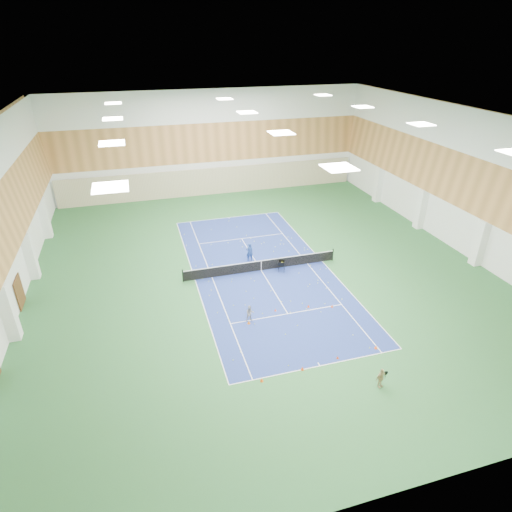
{
  "coord_description": "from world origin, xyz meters",
  "views": [
    {
      "loc": [
        -9.01,
        -29.32,
        17.35
      ],
      "look_at": [
        -0.76,
        -1.08,
        2.0
      ],
      "focal_mm": 30.0,
      "sensor_mm": 36.0,
      "label": 1
    }
  ],
  "objects_px": {
    "child_apron": "(381,378)",
    "ball_cart": "(281,266)",
    "child_court": "(250,313)",
    "tennis_net": "(261,265)",
    "coach": "(250,252)"
  },
  "relations": [
    {
      "from": "child_apron",
      "to": "child_court",
      "type": "bearing_deg",
      "value": 107.91
    },
    {
      "from": "coach",
      "to": "child_apron",
      "type": "bearing_deg",
      "value": 100.55
    },
    {
      "from": "tennis_net",
      "to": "child_apron",
      "type": "distance_m",
      "value": 14.53
    },
    {
      "from": "child_court",
      "to": "ball_cart",
      "type": "xyz_separation_m",
      "value": [
        4.29,
        5.82,
        -0.11
      ]
    },
    {
      "from": "ball_cart",
      "to": "coach",
      "type": "bearing_deg",
      "value": 151.49
    },
    {
      "from": "ball_cart",
      "to": "child_court",
      "type": "bearing_deg",
      "value": -103.4
    },
    {
      "from": "child_apron",
      "to": "ball_cart",
      "type": "distance_m",
      "value": 13.75
    },
    {
      "from": "coach",
      "to": "child_court",
      "type": "xyz_separation_m",
      "value": [
        -2.28,
        -8.34,
        -0.24
      ]
    },
    {
      "from": "tennis_net",
      "to": "child_court",
      "type": "bearing_deg",
      "value": -113.12
    },
    {
      "from": "coach",
      "to": "ball_cart",
      "type": "height_order",
      "value": "coach"
    },
    {
      "from": "child_court",
      "to": "ball_cart",
      "type": "distance_m",
      "value": 7.23
    },
    {
      "from": "coach",
      "to": "child_apron",
      "type": "xyz_separation_m",
      "value": [
        2.95,
        -16.23,
        -0.21
      ]
    },
    {
      "from": "child_apron",
      "to": "ball_cart",
      "type": "relative_size",
      "value": 1.3
    },
    {
      "from": "child_court",
      "to": "child_apron",
      "type": "relative_size",
      "value": 0.95
    },
    {
      "from": "tennis_net",
      "to": "ball_cart",
      "type": "distance_m",
      "value": 1.66
    }
  ]
}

